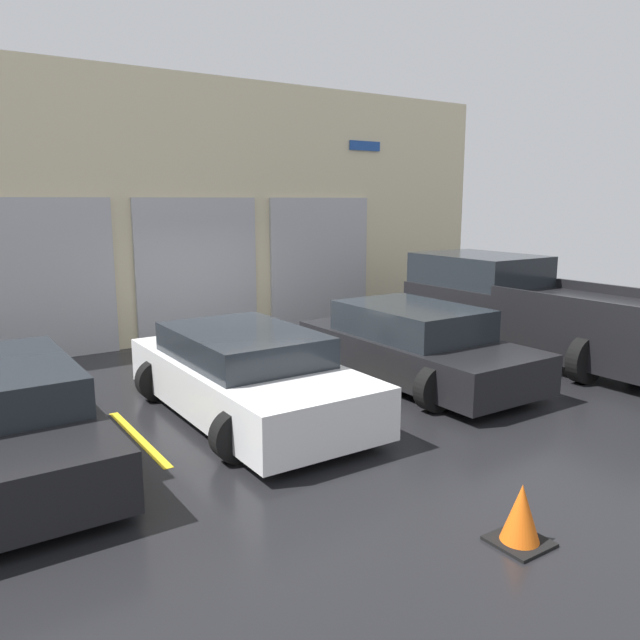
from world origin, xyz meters
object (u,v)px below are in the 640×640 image
sedan_white (246,375)px  sedan_side (414,345)px  pickup_truck (525,309)px  traffic_cone (521,516)px

sedan_white → sedan_side: bearing=0.1°
pickup_truck → sedan_white: pickup_truck is taller
pickup_truck → sedan_side: bearing=-175.4°
pickup_truck → sedan_side: pickup_truck is taller
sedan_side → traffic_cone: sedan_side is taller
pickup_truck → sedan_white: (-6.18, -0.25, -0.29)m
sedan_white → traffic_cone: size_ratio=7.83×
pickup_truck → sedan_side: (-3.09, -0.25, -0.27)m
sedan_side → traffic_cone: bearing=-121.4°
sedan_white → sedan_side: (3.09, 0.01, 0.02)m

